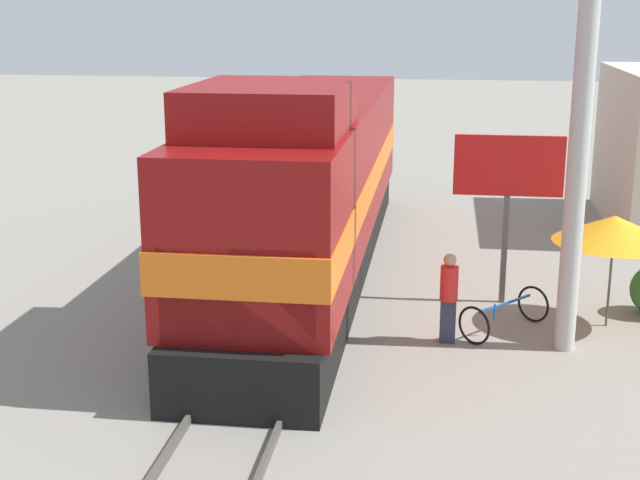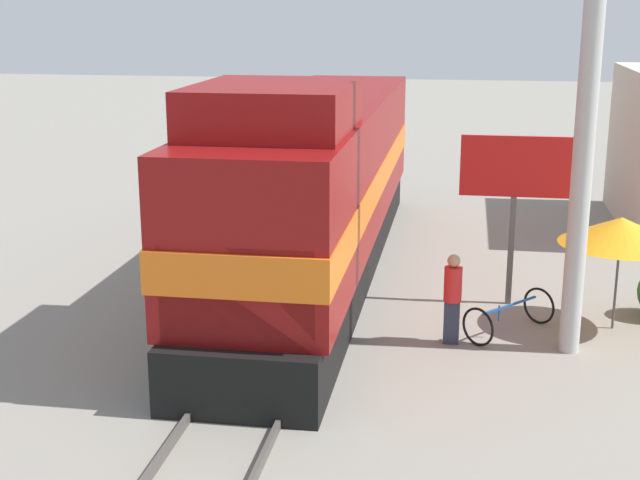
{
  "view_description": "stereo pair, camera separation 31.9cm",
  "coord_description": "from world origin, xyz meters",
  "px_view_note": "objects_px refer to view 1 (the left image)",
  "views": [
    {
      "loc": [
        3.05,
        -17.12,
        6.33
      ],
      "look_at": [
        1.2,
        -3.89,
        2.76
      ],
      "focal_mm": 50.0,
      "sensor_mm": 36.0,
      "label": 1
    },
    {
      "loc": [
        3.37,
        -17.07,
        6.33
      ],
      "look_at": [
        1.2,
        -3.89,
        2.76
      ],
      "focal_mm": 50.0,
      "sensor_mm": 36.0,
      "label": 2
    }
  ],
  "objects_px": {
    "utility_pole": "(583,87)",
    "billboard_sign": "(508,177)",
    "vendor_umbrella": "(614,229)",
    "locomotive": "(309,188)",
    "person_bystander": "(449,294)",
    "bicycle": "(505,314)"
  },
  "relations": [
    {
      "from": "utility_pole",
      "to": "bicycle",
      "type": "bearing_deg",
      "value": 147.25
    },
    {
      "from": "billboard_sign",
      "to": "bicycle",
      "type": "xyz_separation_m",
      "value": [
        -0.06,
        -1.9,
        -2.39
      ]
    },
    {
      "from": "vendor_umbrella",
      "to": "billboard_sign",
      "type": "bearing_deg",
      "value": 148.74
    },
    {
      "from": "vendor_umbrella",
      "to": "bicycle",
      "type": "distance_m",
      "value": 2.72
    },
    {
      "from": "utility_pole",
      "to": "vendor_umbrella",
      "type": "xyz_separation_m",
      "value": [
        1.0,
        1.37,
        -2.87
      ]
    },
    {
      "from": "vendor_umbrella",
      "to": "person_bystander",
      "type": "xyz_separation_m",
      "value": [
        -3.19,
        -1.34,
        -1.06
      ]
    },
    {
      "from": "utility_pole",
      "to": "person_bystander",
      "type": "height_order",
      "value": "utility_pole"
    },
    {
      "from": "billboard_sign",
      "to": "utility_pole",
      "type": "bearing_deg",
      "value": -68.56
    },
    {
      "from": "locomotive",
      "to": "person_bystander",
      "type": "xyz_separation_m",
      "value": [
        3.25,
        -3.66,
        -1.22
      ]
    },
    {
      "from": "utility_pole",
      "to": "billboard_sign",
      "type": "xyz_separation_m",
      "value": [
        -1.02,
        2.59,
        -2.11
      ]
    },
    {
      "from": "person_bystander",
      "to": "bicycle",
      "type": "height_order",
      "value": "person_bystander"
    },
    {
      "from": "locomotive",
      "to": "bicycle",
      "type": "distance_m",
      "value": 5.59
    },
    {
      "from": "vendor_umbrella",
      "to": "person_bystander",
      "type": "distance_m",
      "value": 3.61
    },
    {
      "from": "utility_pole",
      "to": "vendor_umbrella",
      "type": "height_order",
      "value": "utility_pole"
    },
    {
      "from": "person_bystander",
      "to": "utility_pole",
      "type": "bearing_deg",
      "value": -0.85
    },
    {
      "from": "utility_pole",
      "to": "vendor_umbrella",
      "type": "relative_size",
      "value": 4.04
    },
    {
      "from": "locomotive",
      "to": "utility_pole",
      "type": "bearing_deg",
      "value": -34.2
    },
    {
      "from": "bicycle",
      "to": "billboard_sign",
      "type": "bearing_deg",
      "value": 128.7
    },
    {
      "from": "bicycle",
      "to": "utility_pole",
      "type": "bearing_deg",
      "value": 7.81
    },
    {
      "from": "billboard_sign",
      "to": "bicycle",
      "type": "height_order",
      "value": "billboard_sign"
    },
    {
      "from": "locomotive",
      "to": "vendor_umbrella",
      "type": "distance_m",
      "value": 6.85
    },
    {
      "from": "person_bystander",
      "to": "billboard_sign",
      "type": "bearing_deg",
      "value": 65.32
    }
  ]
}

